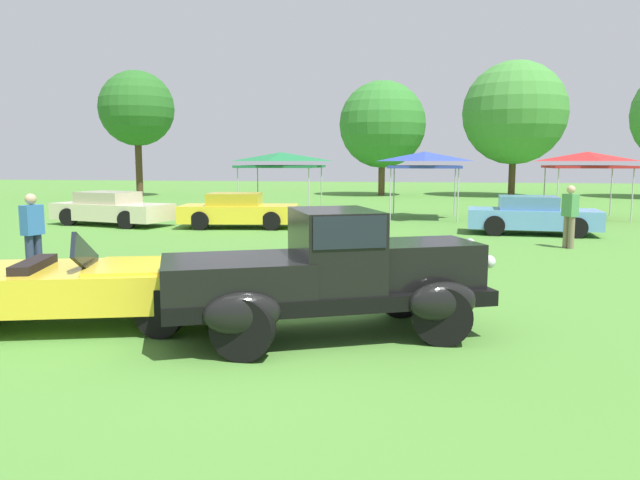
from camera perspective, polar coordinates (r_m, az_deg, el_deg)
The scene contains 14 objects.
ground_plane at distance 8.11m, azimuth -4.37°, elevation -9.24°, with size 120.00×120.00×0.00m, color #4C8433.
feature_pickup_truck at distance 7.98m, azimuth 0.91°, elevation -3.10°, with size 4.47×3.06×1.70m.
neighbor_convertible at distance 9.25m, azimuth -22.13°, elevation -3.98°, with size 4.85×2.91×1.40m.
show_car_cream at distance 23.23m, azimuth -19.23°, elevation 2.81°, with size 4.74×2.68×1.22m.
show_car_yellow at distance 21.27m, azimuth -7.76°, elevation 2.76°, with size 4.26×2.25×1.22m.
show_car_skyblue at distance 20.39m, azimuth 19.44°, elevation 2.20°, with size 4.12×1.95×1.22m.
spectator_near_truck at distance 17.41m, azimuth 22.62°, elevation 2.25°, with size 0.40×0.47×1.69m.
spectator_between_cars at distance 13.38m, azimuth -25.61°, elevation 0.68°, with size 0.34×0.45×1.69m.
canopy_tent_left_field at distance 26.17m, azimuth -3.70°, elevation 7.69°, with size 3.33×3.33×2.71m.
canopy_tent_center_field at distance 24.67m, azimuth 9.91°, elevation 7.61°, with size 2.85×2.85×2.71m.
canopy_tent_right_field at distance 26.77m, azimuth 24.05°, elevation 7.06°, with size 3.02×3.02×2.71m.
treeline_far_left at distance 41.68m, azimuth -17.00°, elevation 11.83°, with size 4.84×4.84×8.15m.
treeline_mid_left at distance 41.27m, azimuth 5.93°, elevation 10.84°, with size 5.80×5.80×7.67m.
treeline_center at distance 42.05m, azimuth 17.98°, elevation 11.40°, with size 6.71×6.71×8.81m.
Camera 1 is at (1.95, -7.52, 2.33)m, focal length 33.71 mm.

